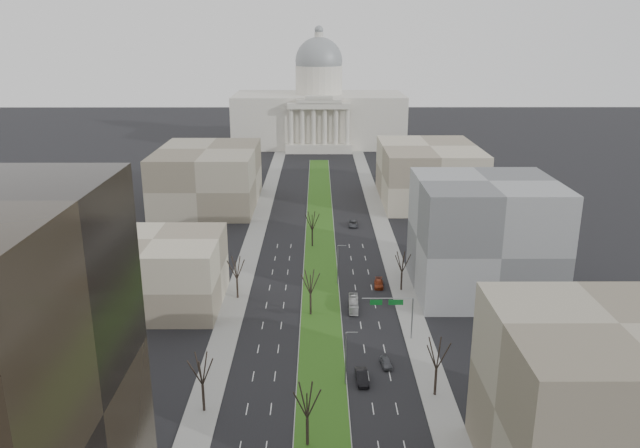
{
  "coord_description": "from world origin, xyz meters",
  "views": [
    {
      "loc": [
        -0.58,
        -30.68,
        53.22
      ],
      "look_at": [
        -0.07,
        106.78,
        10.22
      ],
      "focal_mm": 35.0,
      "sensor_mm": 36.0,
      "label": 1
    }
  ],
  "objects_px": {
    "car_grey_near": "(386,363)",
    "car_grey_far": "(353,224)",
    "car_red": "(379,284)",
    "box_van": "(353,304)",
    "car_black": "(362,377)"
  },
  "relations": [
    {
      "from": "car_grey_near",
      "to": "car_black",
      "type": "distance_m",
      "value": 6.36
    },
    {
      "from": "car_grey_near",
      "to": "car_grey_far",
      "type": "height_order",
      "value": "car_grey_far"
    },
    {
      "from": "car_grey_near",
      "to": "car_black",
      "type": "bearing_deg",
      "value": -139.81
    },
    {
      "from": "car_grey_far",
      "to": "box_van",
      "type": "distance_m",
      "value": 54.67
    },
    {
      "from": "car_red",
      "to": "car_grey_far",
      "type": "relative_size",
      "value": 0.92
    },
    {
      "from": "car_grey_near",
      "to": "box_van",
      "type": "xyz_separation_m",
      "value": [
        -4.17,
        22.2,
        0.4
      ]
    },
    {
      "from": "car_black",
      "to": "car_grey_far",
      "type": "xyz_separation_m",
      "value": [
        3.11,
        81.46,
        -0.13
      ]
    },
    {
      "from": "car_black",
      "to": "box_van",
      "type": "distance_m",
      "value": 26.87
    },
    {
      "from": "car_grey_near",
      "to": "car_grey_far",
      "type": "relative_size",
      "value": 0.75
    },
    {
      "from": "car_grey_far",
      "to": "box_van",
      "type": "xyz_separation_m",
      "value": [
        -2.96,
        -54.59,
        0.33
      ]
    },
    {
      "from": "car_grey_far",
      "to": "box_van",
      "type": "height_order",
      "value": "box_van"
    },
    {
      "from": "box_van",
      "to": "car_black",
      "type": "bearing_deg",
      "value": -87.98
    },
    {
      "from": "car_red",
      "to": "car_grey_far",
      "type": "height_order",
      "value": "car_grey_far"
    },
    {
      "from": "car_black",
      "to": "car_grey_far",
      "type": "distance_m",
      "value": 81.52
    },
    {
      "from": "car_grey_near",
      "to": "box_van",
      "type": "bearing_deg",
      "value": 93.54
    }
  ]
}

